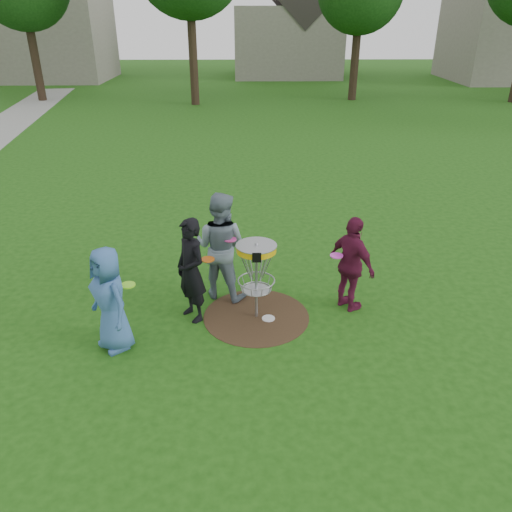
{
  "coord_description": "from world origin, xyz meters",
  "views": [
    {
      "loc": [
        -0.13,
        -7.16,
        4.68
      ],
      "look_at": [
        0.0,
        0.3,
        1.0
      ],
      "focal_mm": 35.0,
      "sensor_mm": 36.0,
      "label": 1
    }
  ],
  "objects_px": {
    "player_maroon": "(352,265)",
    "disc_golf_basket": "(256,263)",
    "player_black": "(191,271)",
    "player_blue": "(110,299)",
    "player_grey": "(220,246)"
  },
  "relations": [
    {
      "from": "disc_golf_basket",
      "to": "player_blue",
      "type": "bearing_deg",
      "value": -160.28
    },
    {
      "from": "player_black",
      "to": "player_maroon",
      "type": "height_order",
      "value": "player_black"
    },
    {
      "from": "player_black",
      "to": "player_grey",
      "type": "bearing_deg",
      "value": 111.08
    },
    {
      "from": "player_blue",
      "to": "disc_golf_basket",
      "type": "height_order",
      "value": "player_blue"
    },
    {
      "from": "player_blue",
      "to": "player_grey",
      "type": "distance_m",
      "value": 2.2
    },
    {
      "from": "player_grey",
      "to": "disc_golf_basket",
      "type": "bearing_deg",
      "value": 150.82
    },
    {
      "from": "player_grey",
      "to": "disc_golf_basket",
      "type": "distance_m",
      "value": 0.97
    },
    {
      "from": "player_grey",
      "to": "player_maroon",
      "type": "xyz_separation_m",
      "value": [
        2.23,
        -0.49,
        -0.14
      ]
    },
    {
      "from": "player_black",
      "to": "disc_golf_basket",
      "type": "bearing_deg",
      "value": 51.73
    },
    {
      "from": "player_maroon",
      "to": "disc_golf_basket",
      "type": "height_order",
      "value": "player_maroon"
    },
    {
      "from": "player_grey",
      "to": "player_blue",
      "type": "bearing_deg",
      "value": 65.84
    },
    {
      "from": "player_black",
      "to": "player_grey",
      "type": "height_order",
      "value": "player_grey"
    },
    {
      "from": "player_maroon",
      "to": "disc_golf_basket",
      "type": "xyz_separation_m",
      "value": [
        -1.61,
        -0.26,
        0.17
      ]
    },
    {
      "from": "player_black",
      "to": "player_maroon",
      "type": "relative_size",
      "value": 1.05
    },
    {
      "from": "player_blue",
      "to": "player_grey",
      "type": "xyz_separation_m",
      "value": [
        1.57,
        1.53,
        0.15
      ]
    }
  ]
}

